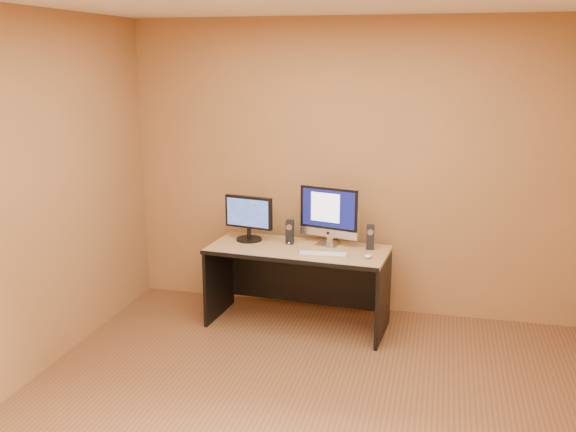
# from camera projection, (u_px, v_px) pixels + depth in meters

# --- Properties ---
(floor) EXTENTS (4.00, 4.00, 0.00)m
(floor) POSITION_uv_depth(u_px,v_px,m) (300.00, 421.00, 4.09)
(floor) COLOR brown
(floor) RESTS_ON ground
(walls) EXTENTS (4.00, 4.00, 2.60)m
(walls) POSITION_uv_depth(u_px,v_px,m) (300.00, 225.00, 3.78)
(walls) COLOR #9F6940
(walls) RESTS_ON ground
(desk) EXTENTS (1.54, 0.77, 0.69)m
(desk) POSITION_uv_depth(u_px,v_px,m) (298.00, 287.00, 5.48)
(desk) COLOR tan
(desk) RESTS_ON ground
(imac) EXTENTS (0.57, 0.32, 0.52)m
(imac) POSITION_uv_depth(u_px,v_px,m) (328.00, 216.00, 5.42)
(imac) COLOR #B8B8BC
(imac) RESTS_ON desk
(second_monitor) EXTENTS (0.48, 0.30, 0.39)m
(second_monitor) POSITION_uv_depth(u_px,v_px,m) (249.00, 218.00, 5.59)
(second_monitor) COLOR black
(second_monitor) RESTS_ON desk
(speaker_left) EXTENTS (0.07, 0.07, 0.21)m
(speaker_left) POSITION_uv_depth(u_px,v_px,m) (290.00, 232.00, 5.51)
(speaker_left) COLOR black
(speaker_left) RESTS_ON desk
(speaker_right) EXTENTS (0.07, 0.07, 0.21)m
(speaker_right) POSITION_uv_depth(u_px,v_px,m) (370.00, 237.00, 5.35)
(speaker_right) COLOR black
(speaker_right) RESTS_ON desk
(keyboard) EXTENTS (0.41, 0.14, 0.02)m
(keyboard) POSITION_uv_depth(u_px,v_px,m) (323.00, 254.00, 5.21)
(keyboard) COLOR silver
(keyboard) RESTS_ON desk
(mouse) EXTENTS (0.06, 0.10, 0.03)m
(mouse) POSITION_uv_depth(u_px,v_px,m) (368.00, 256.00, 5.13)
(mouse) COLOR silver
(mouse) RESTS_ON desk
(cable_a) EXTENTS (0.09, 0.19, 0.01)m
(cable_a) POSITION_uv_depth(u_px,v_px,m) (338.00, 241.00, 5.60)
(cable_a) COLOR black
(cable_a) RESTS_ON desk
(cable_b) EXTENTS (0.09, 0.15, 0.01)m
(cable_b) POSITION_uv_depth(u_px,v_px,m) (332.00, 240.00, 5.61)
(cable_b) COLOR black
(cable_b) RESTS_ON desk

